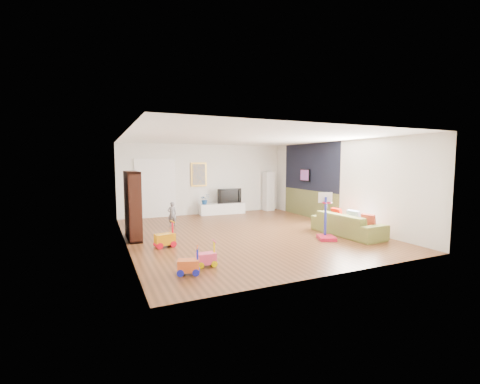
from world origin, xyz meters
name	(u,v)px	position (x,y,z in m)	size (l,w,h in m)	color
floor	(246,233)	(0.00, 0.00, 0.00)	(6.50, 7.50, 0.00)	brown
ceiling	(246,138)	(0.00, 0.00, 2.70)	(6.50, 7.50, 0.00)	white
wall_back	(205,180)	(0.00, 3.75, 1.35)	(6.50, 0.00, 2.70)	silver
wall_front	(336,201)	(0.00, -3.75, 1.35)	(6.50, 0.00, 2.70)	silver
wall_left	(125,190)	(-3.25, 0.00, 1.35)	(0.00, 7.50, 2.70)	white
wall_right	(336,183)	(3.25, 0.00, 1.35)	(0.00, 7.50, 2.70)	silver
navy_accent	(310,167)	(3.23, 1.40, 1.85)	(0.01, 3.20, 1.70)	black
olive_wainscot	(309,204)	(3.23, 1.40, 0.50)	(0.01, 3.20, 1.00)	brown
doorway	(155,189)	(-1.90, 3.71, 1.05)	(1.45, 0.06, 2.10)	white
painting_back	(199,175)	(-0.25, 3.71, 1.55)	(0.62, 0.06, 0.92)	gold
artwork_right	(305,175)	(3.17, 1.60, 1.55)	(0.04, 0.56, 0.46)	#7F3F8C
media_console	(222,209)	(0.60, 3.43, 0.21)	(1.79, 0.45, 0.42)	white
tall_cabinet	(268,191)	(2.71, 3.51, 0.81)	(0.38, 0.38, 1.62)	silver
bookshelf	(133,205)	(-3.02, 0.61, 0.90)	(0.32, 1.23, 1.79)	black
sofa	(347,224)	(2.47, -1.40, 0.31)	(2.11, 0.83, 0.62)	olive
basketball_hoop	(327,216)	(1.60, -1.59, 0.62)	(0.43, 0.52, 1.24)	#AA112D
ride_on_yellow	(165,235)	(-2.42, -0.60, 0.31)	(0.46, 0.29, 0.62)	orange
ride_on_orange	(188,261)	(-2.40, -2.65, 0.26)	(0.38, 0.24, 0.51)	orange
ride_on_pink	(206,254)	(-1.96, -2.35, 0.25)	(0.37, 0.23, 0.50)	#F9497C
child	(172,214)	(-1.72, 1.83, 0.39)	(0.29, 0.19, 0.78)	slate
tv	(229,196)	(0.88, 3.46, 0.71)	(1.00, 0.13, 0.58)	black
vase_plant	(205,199)	(-0.12, 3.42, 0.61)	(0.36, 0.31, 0.39)	navy
pillow_left	(368,221)	(2.66, -1.97, 0.49)	(0.09, 0.36, 0.36)	#AC3626
pillow_center	(354,217)	(2.70, -1.41, 0.49)	(0.11, 0.40, 0.40)	white
pillow_right	(337,214)	(2.64, -0.77, 0.49)	(0.09, 0.36, 0.36)	#B51001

